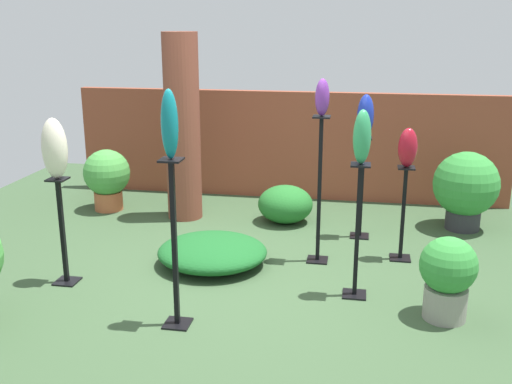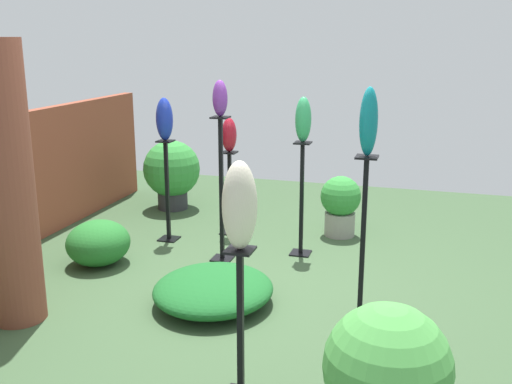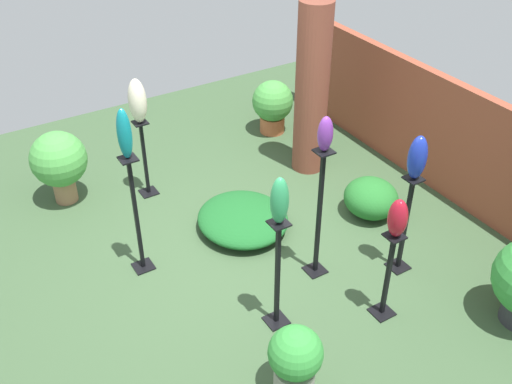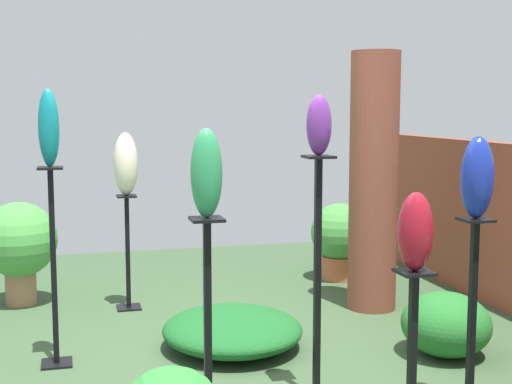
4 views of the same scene
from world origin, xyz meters
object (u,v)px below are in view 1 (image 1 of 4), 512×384
object	(u,v)px
pedestal_ivory	(63,236)
brick_pillar	(183,128)
art_vase_teal	(170,124)
pedestal_jade	(357,237)
pedestal_cobalt	(362,192)
potted_plant_near_pillar	(107,176)
art_vase_jade	(362,137)
pedestal_violet	(319,196)
potted_plant_back_center	(466,187)
pedestal_teal	(175,252)
art_vase_ruby	(408,148)
art_vase_violet	(322,97)
art_vase_ivory	(55,148)
art_vase_cobalt	(365,116)
potted_plant_walkway_edge	(448,275)
pedestal_ruby	(403,218)

from	to	relation	value
pedestal_ivory	brick_pillar	bearing A→B (deg)	75.69
pedestal_ivory	art_vase_teal	bearing A→B (deg)	-25.27
pedestal_jade	pedestal_cobalt	bearing A→B (deg)	89.12
pedestal_jade	potted_plant_near_pillar	size ratio (longest dim) A/B	1.53
pedestal_ivory	art_vase_jade	bearing A→B (deg)	4.26
pedestal_violet	art_vase_jade	xyz separation A→B (m)	(0.37, -0.71, 0.71)
art_vase_teal	potted_plant_back_center	world-z (taller)	art_vase_teal
art_vase_teal	potted_plant_back_center	bearing A→B (deg)	47.31
pedestal_teal	art_vase_ruby	distance (m)	2.47
pedestal_cobalt	art_vase_jade	world-z (taller)	art_vase_jade
art_vase_violet	art_vase_ivory	bearing A→B (deg)	-157.45
art_vase_jade	art_vase_violet	size ratio (longest dim) A/B	1.29
pedestal_violet	art_vase_violet	world-z (taller)	art_vase_violet
pedestal_jade	art_vase_cobalt	size ratio (longest dim) A/B	2.59
brick_pillar	art_vase_teal	xyz separation A→B (m)	(0.70, -2.56, 0.49)
pedestal_cobalt	potted_plant_walkway_edge	distance (m)	1.89
art_vase_violet	art_vase_teal	distance (m)	1.76
potted_plant_back_center	potted_plant_walkway_edge	bearing A→B (deg)	-101.52
pedestal_violet	art_vase_jade	distance (m)	1.08
pedestal_ivory	art_vase_ruby	distance (m)	3.23
pedestal_ivory	art_vase_teal	distance (m)	1.75
pedestal_jade	pedestal_teal	size ratio (longest dim) A/B	0.88
art_vase_cobalt	potted_plant_walkway_edge	xyz separation A→B (m)	(0.68, -1.76, -0.95)
art_vase_cobalt	potted_plant_near_pillar	xyz separation A→B (m)	(-3.08, 0.44, -0.89)
art_vase_cobalt	art_vase_ivory	size ratio (longest dim) A/B	0.86
pedestal_violet	potted_plant_near_pillar	size ratio (longest dim) A/B	1.88
potted_plant_near_pillar	art_vase_cobalt	bearing A→B (deg)	-8.05
brick_pillar	art_vase_ivory	size ratio (longest dim) A/B	4.13
art_vase_teal	potted_plant_walkway_edge	world-z (taller)	art_vase_teal
art_vase_cobalt	art_vase_violet	world-z (taller)	art_vase_violet
pedestal_violet	potted_plant_back_center	size ratio (longest dim) A/B	1.61
pedestal_violet	potted_plant_back_center	world-z (taller)	pedestal_violet
pedestal_violet	art_vase_cobalt	distance (m)	1.08
pedestal_jade	potted_plant_walkway_edge	distance (m)	0.77
pedestal_ruby	potted_plant_walkway_edge	distance (m)	1.22
pedestal_jade	potted_plant_walkway_edge	xyz separation A→B (m)	(0.70, -0.28, -0.16)
pedestal_violet	potted_plant_walkway_edge	distance (m)	1.49
pedestal_cobalt	art_vase_jade	xyz separation A→B (m)	(-0.02, -1.47, 0.87)
brick_pillar	pedestal_cobalt	bearing A→B (deg)	-9.01
pedestal_jade	pedestal_cobalt	xyz separation A→B (m)	(0.02, 1.47, -0.03)
pedestal_cobalt	pedestal_teal	bearing A→B (deg)	-121.25
pedestal_teal	art_vase_ruby	size ratio (longest dim) A/B	3.54
pedestal_teal	art_vase_teal	size ratio (longest dim) A/B	2.63
pedestal_violet	art_vase_jade	bearing A→B (deg)	-62.35
potted_plant_back_center	brick_pillar	bearing A→B (deg)	-177.51
art_vase_cobalt	pedestal_cobalt	bearing A→B (deg)	-90.00
brick_pillar	pedestal_violet	world-z (taller)	brick_pillar
pedestal_cobalt	pedestal_ivory	bearing A→B (deg)	-147.08
brick_pillar	pedestal_jade	world-z (taller)	brick_pillar
pedestal_ruby	art_vase_teal	world-z (taller)	art_vase_teal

